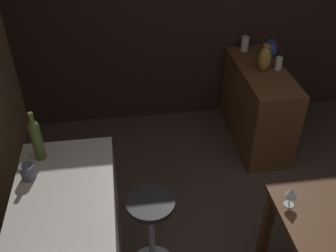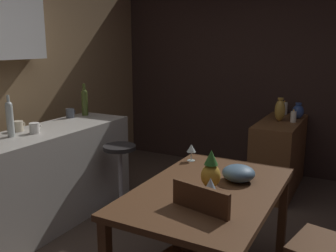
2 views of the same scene
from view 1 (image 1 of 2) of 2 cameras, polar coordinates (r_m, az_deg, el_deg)
name	(u,v)px [view 1 (image 1 of 2)]	position (r m, az deg, el deg)	size (l,w,h in m)	color
wall_side_right	(184,1)	(4.03, 2.39, 17.95)	(0.10, 4.40, 2.60)	#33231E
sideboard_cabinet	(257,105)	(4.04, 13.09, 3.00)	(1.10, 0.44, 0.82)	brown
bar_stool	(152,234)	(2.76, -2.43, -15.72)	(0.34, 0.34, 0.71)	#262323
wine_glass_right	(292,193)	(2.49, 17.82, -9.43)	(0.08, 0.08, 0.14)	silver
wine_bottle_olive	(36,138)	(2.56, -18.91, -1.69)	(0.07, 0.07, 0.35)	#475623
cup_slate	(28,172)	(2.50, -20.03, -6.37)	(0.12, 0.09, 0.10)	#515660
pillar_candle_tall	(245,44)	(4.15, 11.31, 11.86)	(0.08, 0.08, 0.17)	white
pillar_candle_short	(279,63)	(3.84, 16.04, 8.88)	(0.06, 0.06, 0.15)	white
vase_ceramic_blue	(270,50)	(4.04, 14.91, 10.83)	(0.13, 0.13, 0.19)	#334C8C
vase_brass	(265,59)	(3.75, 14.11, 9.65)	(0.12, 0.12, 0.27)	#B78C38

